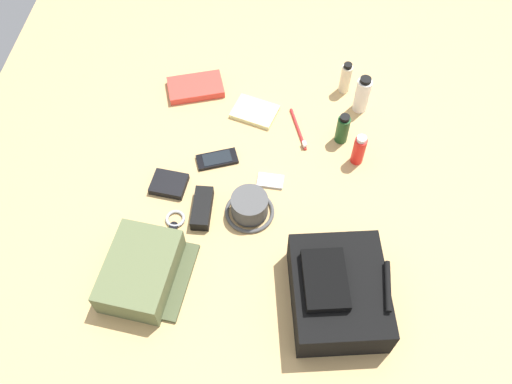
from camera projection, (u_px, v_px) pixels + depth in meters
name	position (u px, v px, depth m)	size (l,w,h in m)	color
ground_plane	(256.00, 201.00, 1.73)	(2.64, 2.02, 0.02)	tan
backpack	(338.00, 292.00, 1.48)	(0.35, 0.30, 0.15)	black
toiletry_pouch	(142.00, 271.00, 1.53)	(0.28, 0.26, 0.10)	#56603D
bucket_hat	(250.00, 207.00, 1.66)	(0.16, 0.16, 0.08)	#484848
lotion_bottle	(346.00, 78.00, 1.92)	(0.04, 0.04, 0.13)	beige
toothpaste_tube	(362.00, 95.00, 1.86)	(0.05, 0.05, 0.15)	white
shampoo_bottle	(343.00, 129.00, 1.80)	(0.04, 0.04, 0.12)	#19471E
sunscreen_spray	(359.00, 150.00, 1.75)	(0.04, 0.04, 0.12)	red
paperback_novel	(196.00, 88.00, 1.96)	(0.17, 0.22, 0.03)	red
cell_phone	(217.00, 159.00, 1.79)	(0.10, 0.15, 0.01)	black
media_player	(270.00, 181.00, 1.75)	(0.06, 0.09, 0.01)	#B7B7BC
wristwatch	(175.00, 220.00, 1.67)	(0.07, 0.06, 0.01)	#99999E
toothbrush	(299.00, 131.00, 1.86)	(0.18, 0.07, 0.02)	red
wallet	(169.00, 184.00, 1.73)	(0.09, 0.11, 0.02)	black
notepad	(255.00, 112.00, 1.90)	(0.11, 0.15, 0.02)	beige
sunglasses_case	(202.00, 208.00, 1.67)	(0.14, 0.06, 0.04)	black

